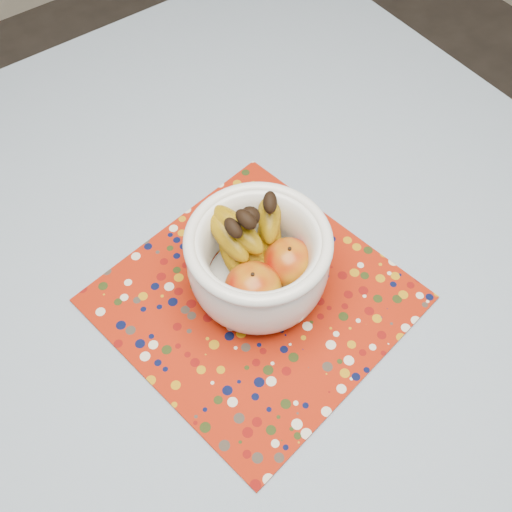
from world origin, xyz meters
name	(u,v)px	position (x,y,z in m)	size (l,w,h in m)	color
table	(224,329)	(0.00, 0.00, 0.67)	(1.20, 1.20, 0.75)	brown
tablecloth	(221,303)	(0.00, 0.00, 0.76)	(1.32, 1.32, 0.01)	slate
placemat	(255,299)	(0.04, -0.03, 0.76)	(0.37, 0.37, 0.00)	#981A08
fruit_bowl	(258,255)	(0.06, -0.01, 0.83)	(0.21, 0.20, 0.15)	white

